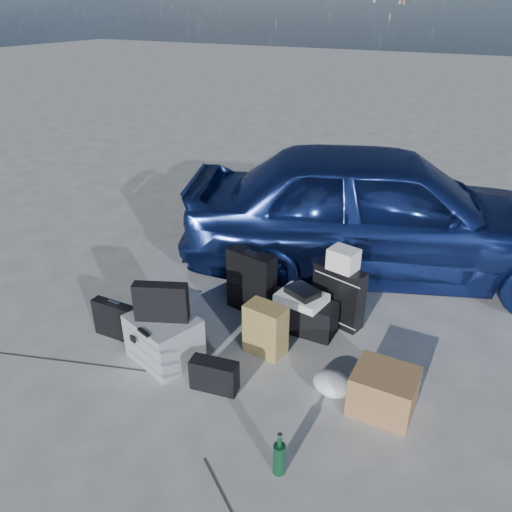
{
  "coord_description": "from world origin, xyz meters",
  "views": [
    {
      "loc": [
        1.65,
        -2.63,
        2.71
      ],
      "look_at": [
        -0.22,
        0.85,
        0.68
      ],
      "focal_mm": 35.0,
      "sensor_mm": 36.0,
      "label": 1
    }
  ],
  "objects_px": {
    "pelican_case": "(164,338)",
    "suitcase_left": "(251,282)",
    "car": "(382,211)",
    "green_bottle": "(279,454)",
    "briefcase": "(116,320)",
    "cardboard_box": "(384,391)",
    "duffel_bag": "(302,315)",
    "suitcase_right": "(339,295)"
  },
  "relations": [
    {
      "from": "green_bottle",
      "to": "car",
      "type": "bearing_deg",
      "value": 94.37
    },
    {
      "from": "pelican_case",
      "to": "cardboard_box",
      "type": "relative_size",
      "value": 1.22
    },
    {
      "from": "car",
      "to": "cardboard_box",
      "type": "height_order",
      "value": "car"
    },
    {
      "from": "suitcase_right",
      "to": "duffel_bag",
      "type": "distance_m",
      "value": 0.39
    },
    {
      "from": "suitcase_right",
      "to": "green_bottle",
      "type": "height_order",
      "value": "suitcase_right"
    },
    {
      "from": "suitcase_left",
      "to": "suitcase_right",
      "type": "height_order",
      "value": "suitcase_left"
    },
    {
      "from": "duffel_bag",
      "to": "green_bottle",
      "type": "bearing_deg",
      "value": -73.24
    },
    {
      "from": "suitcase_left",
      "to": "suitcase_right",
      "type": "distance_m",
      "value": 0.83
    },
    {
      "from": "cardboard_box",
      "to": "green_bottle",
      "type": "height_order",
      "value": "cardboard_box"
    },
    {
      "from": "duffel_bag",
      "to": "pelican_case",
      "type": "bearing_deg",
      "value": -134.65
    },
    {
      "from": "pelican_case",
      "to": "suitcase_left",
      "type": "bearing_deg",
      "value": 90.95
    },
    {
      "from": "suitcase_left",
      "to": "suitcase_right",
      "type": "xyz_separation_m",
      "value": [
        0.81,
        0.2,
        -0.03
      ]
    },
    {
      "from": "duffel_bag",
      "to": "cardboard_box",
      "type": "distance_m",
      "value": 1.13
    },
    {
      "from": "briefcase",
      "to": "cardboard_box",
      "type": "relative_size",
      "value": 1.01
    },
    {
      "from": "green_bottle",
      "to": "briefcase",
      "type": "bearing_deg",
      "value": 161.83
    },
    {
      "from": "suitcase_right",
      "to": "duffel_bag",
      "type": "height_order",
      "value": "suitcase_right"
    },
    {
      "from": "suitcase_right",
      "to": "cardboard_box",
      "type": "bearing_deg",
      "value": -38.94
    },
    {
      "from": "suitcase_left",
      "to": "duffel_bag",
      "type": "bearing_deg",
      "value": 1.74
    },
    {
      "from": "duffel_bag",
      "to": "cardboard_box",
      "type": "height_order",
      "value": "cardboard_box"
    },
    {
      "from": "duffel_bag",
      "to": "suitcase_right",
      "type": "bearing_deg",
      "value": 46.62
    },
    {
      "from": "pelican_case",
      "to": "briefcase",
      "type": "bearing_deg",
      "value": -165.95
    },
    {
      "from": "car",
      "to": "pelican_case",
      "type": "bearing_deg",
      "value": 133.37
    },
    {
      "from": "car",
      "to": "green_bottle",
      "type": "xyz_separation_m",
      "value": [
        0.23,
        -2.96,
        -0.56
      ]
    },
    {
      "from": "pelican_case",
      "to": "cardboard_box",
      "type": "xyz_separation_m",
      "value": [
        1.79,
        0.27,
        -0.03
      ]
    },
    {
      "from": "pelican_case",
      "to": "suitcase_right",
      "type": "bearing_deg",
      "value": 64.56
    },
    {
      "from": "pelican_case",
      "to": "duffel_bag",
      "type": "xyz_separation_m",
      "value": [
        0.85,
        0.92,
        -0.04
      ]
    },
    {
      "from": "car",
      "to": "green_bottle",
      "type": "relative_size",
      "value": 13.17
    },
    {
      "from": "suitcase_left",
      "to": "duffel_bag",
      "type": "xyz_separation_m",
      "value": [
        0.56,
        -0.08,
        -0.16
      ]
    },
    {
      "from": "suitcase_left",
      "to": "suitcase_right",
      "type": "relative_size",
      "value": 1.09
    },
    {
      "from": "briefcase",
      "to": "suitcase_right",
      "type": "xyz_separation_m",
      "value": [
        1.66,
        1.16,
        0.11
      ]
    },
    {
      "from": "car",
      "to": "suitcase_left",
      "type": "bearing_deg",
      "value": 127.47
    },
    {
      "from": "green_bottle",
      "to": "suitcase_left",
      "type": "bearing_deg",
      "value": 123.88
    },
    {
      "from": "car",
      "to": "suitcase_right",
      "type": "bearing_deg",
      "value": 157.36
    },
    {
      "from": "pelican_case",
      "to": "suitcase_right",
      "type": "height_order",
      "value": "suitcase_right"
    },
    {
      "from": "pelican_case",
      "to": "duffel_bag",
      "type": "height_order",
      "value": "pelican_case"
    },
    {
      "from": "pelican_case",
      "to": "suitcase_right",
      "type": "xyz_separation_m",
      "value": [
        1.1,
        1.19,
        0.09
      ]
    },
    {
      "from": "car",
      "to": "green_bottle",
      "type": "bearing_deg",
      "value": 163.28
    },
    {
      "from": "pelican_case",
      "to": "suitcase_left",
      "type": "height_order",
      "value": "suitcase_left"
    },
    {
      "from": "briefcase",
      "to": "green_bottle",
      "type": "height_order",
      "value": "briefcase"
    },
    {
      "from": "car",
      "to": "green_bottle",
      "type": "height_order",
      "value": "car"
    },
    {
      "from": "briefcase",
      "to": "green_bottle",
      "type": "distance_m",
      "value": 2.02
    },
    {
      "from": "duffel_bag",
      "to": "green_bottle",
      "type": "xyz_separation_m",
      "value": [
        0.5,
        -1.51,
        0.01
      ]
    }
  ]
}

